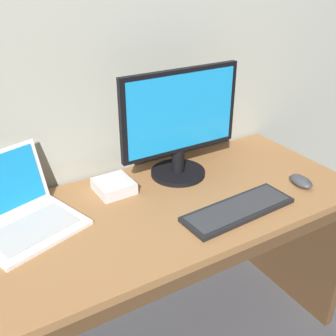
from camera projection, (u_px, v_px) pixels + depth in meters
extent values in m
cube|color=olive|center=(144.00, 214.00, 1.42)|extent=(1.60, 0.64, 0.03)
cube|color=#4E351E|center=(292.00, 230.00, 1.94)|extent=(0.04, 0.58, 0.70)
cube|color=#4E351E|center=(193.00, 274.00, 1.21)|extent=(1.54, 0.02, 0.05)
cube|color=white|center=(31.00, 229.00, 1.31)|extent=(0.37, 0.32, 0.01)
cube|color=#ACACAC|center=(33.00, 228.00, 1.30)|extent=(0.29, 0.23, 0.00)
cube|color=white|center=(1.00, 184.00, 1.34)|extent=(0.31, 0.15, 0.21)
cube|color=#198CD8|center=(2.00, 184.00, 1.34)|extent=(0.27, 0.13, 0.18)
cylinder|color=black|center=(178.00, 172.00, 1.64)|extent=(0.22, 0.22, 0.02)
cylinder|color=black|center=(178.00, 160.00, 1.62)|extent=(0.05, 0.05, 0.09)
cube|color=black|center=(180.00, 111.00, 1.51)|extent=(0.49, 0.02, 0.32)
cube|color=#198CD8|center=(182.00, 113.00, 1.50)|extent=(0.45, 0.00, 0.29)
cube|color=black|center=(238.00, 210.00, 1.40)|extent=(0.42, 0.16, 0.02)
cube|color=#2D2D30|center=(238.00, 207.00, 1.40)|extent=(0.39, 0.13, 0.00)
ellipsoid|color=#38383D|center=(301.00, 181.00, 1.56)|extent=(0.07, 0.11, 0.03)
cube|color=silver|center=(114.00, 186.00, 1.52)|extent=(0.14, 0.14, 0.04)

